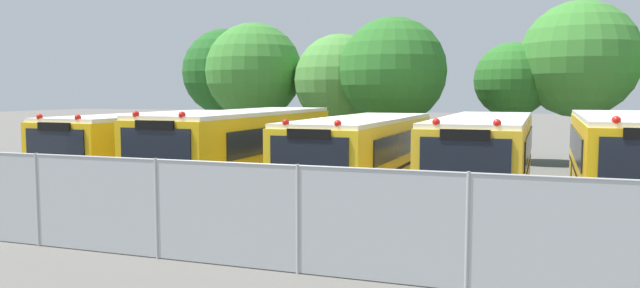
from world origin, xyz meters
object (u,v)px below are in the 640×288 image
(school_bus_0, at_px, (155,145))
(school_bus_2, at_px, (363,152))
(tree_3, at_px, (394,70))
(school_bus_3, at_px, (484,155))
(school_bus_1, at_px, (244,147))
(tree_4, at_px, (515,79))
(tree_5, at_px, (579,59))
(tree_1, at_px, (252,73))
(school_bus_4, at_px, (623,158))
(tree_0, at_px, (226,71))
(tree_2, at_px, (340,82))
(traffic_cone, at_px, (621,267))

(school_bus_0, distance_m, school_bus_2, 7.65)
(school_bus_2, bearing_deg, tree_3, -82.54)
(school_bus_3, bearing_deg, school_bus_1, 4.37)
(school_bus_3, bearing_deg, tree_4, -91.78)
(school_bus_1, bearing_deg, tree_5, -133.94)
(tree_5, bearing_deg, tree_1, -176.41)
(school_bus_4, xyz_separation_m, tree_0, (-18.11, 11.00, 2.97))
(school_bus_2, distance_m, tree_5, 13.24)
(school_bus_3, bearing_deg, tree_2, -51.08)
(tree_2, height_order, traffic_cone, tree_2)
(school_bus_1, relative_size, tree_0, 1.51)
(tree_3, bearing_deg, school_bus_2, -83.92)
(school_bus_4, distance_m, tree_5, 11.32)
(tree_2, bearing_deg, tree_1, 179.19)
(tree_2, bearing_deg, school_bus_2, -68.44)
(school_bus_3, bearing_deg, traffic_cone, 112.05)
(school_bus_0, xyz_separation_m, tree_1, (-0.95, 9.94, 2.86))
(tree_4, bearing_deg, tree_0, 179.08)
(tree_0, height_order, tree_3, tree_0)
(school_bus_2, xyz_separation_m, traffic_cone, (6.45, -7.26, -1.02))
(school_bus_0, xyz_separation_m, tree_2, (3.80, 9.87, 2.38))
(tree_5, bearing_deg, school_bus_0, -143.16)
(school_bus_1, height_order, tree_3, tree_3)
(tree_5, xyz_separation_m, traffic_cone, (-0.47, -18.04, -4.36))
(school_bus_1, bearing_deg, tree_3, -108.67)
(school_bus_4, height_order, tree_5, tree_5)
(school_bus_4, height_order, traffic_cone, school_bus_4)
(tree_2, xyz_separation_m, tree_3, (2.95, -1.26, 0.47))
(school_bus_2, xyz_separation_m, tree_2, (-3.85, 9.74, 2.40))
(school_bus_3, xyz_separation_m, tree_0, (-14.44, 10.99, 3.02))
(school_bus_2, height_order, school_bus_4, school_bus_4)
(school_bus_4, relative_size, tree_5, 1.34)
(school_bus_2, relative_size, tree_0, 1.42)
(school_bus_3, distance_m, tree_2, 12.58)
(school_bus_1, distance_m, tree_1, 11.61)
(tree_5, bearing_deg, school_bus_1, -134.01)
(school_bus_1, xyz_separation_m, tree_3, (3.03, 8.94, 2.78))
(tree_0, distance_m, tree_3, 10.14)
(tree_1, distance_m, tree_2, 4.77)
(school_bus_2, bearing_deg, tree_1, -47.40)
(school_bus_1, relative_size, tree_5, 1.39)
(tree_0, distance_m, tree_5, 17.66)
(school_bus_2, distance_m, school_bus_4, 7.38)
(school_bus_2, height_order, tree_4, tree_4)
(school_bus_3, xyz_separation_m, tree_4, (0.57, 10.75, 2.47))
(school_bus_3, bearing_deg, school_bus_0, 1.71)
(school_bus_4, height_order, tree_2, tree_2)
(tree_2, relative_size, tree_4, 1.10)
(tree_2, distance_m, traffic_cone, 20.17)
(school_bus_2, distance_m, traffic_cone, 9.77)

